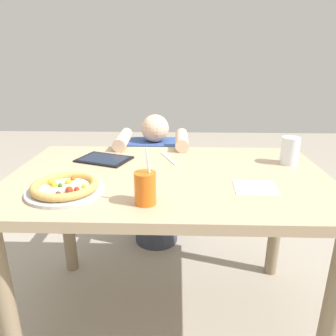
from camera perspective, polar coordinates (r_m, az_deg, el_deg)
The scene contains 9 objects.
ground_plane at distance 1.78m, azimuth 0.15°, elevation -24.38°, with size 8.00×8.00×0.00m, color #9E9384.
dining_table at distance 1.41m, azimuth 0.18°, elevation -5.18°, with size 1.36×0.85×0.75m.
pizza_near at distance 1.24m, azimuth -17.88°, elevation -3.35°, with size 0.28×0.28×0.04m.
drink_cup_colored at distance 1.09m, azimuth -4.07°, elevation -3.57°, with size 0.07×0.07×0.20m.
water_cup_clear at distance 1.58m, azimuth 20.89°, elevation 2.96°, with size 0.08×0.08×0.13m.
paper_napkin at distance 1.27m, azimuth 15.29°, elevation -3.39°, with size 0.16×0.14×0.00m, color white.
fork at distance 1.58m, azimuth 0.10°, elevation 1.82°, with size 0.09×0.20×0.00m.
tablet at distance 1.58m, azimuth -11.30°, elevation 1.55°, with size 0.28×0.24×0.01m.
diner_seated at distance 2.13m, azimuth -2.19°, elevation -3.41°, with size 0.40×0.52×0.88m.
Camera 1 is at (0.04, -1.28, 1.23)m, focal length 34.24 mm.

